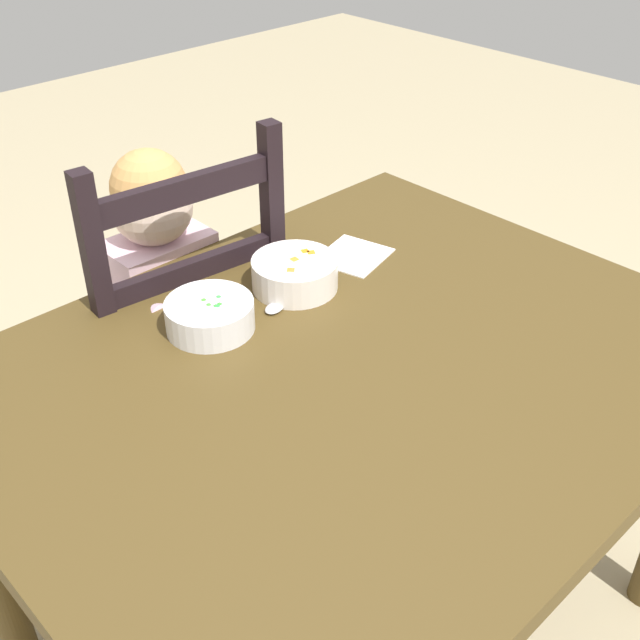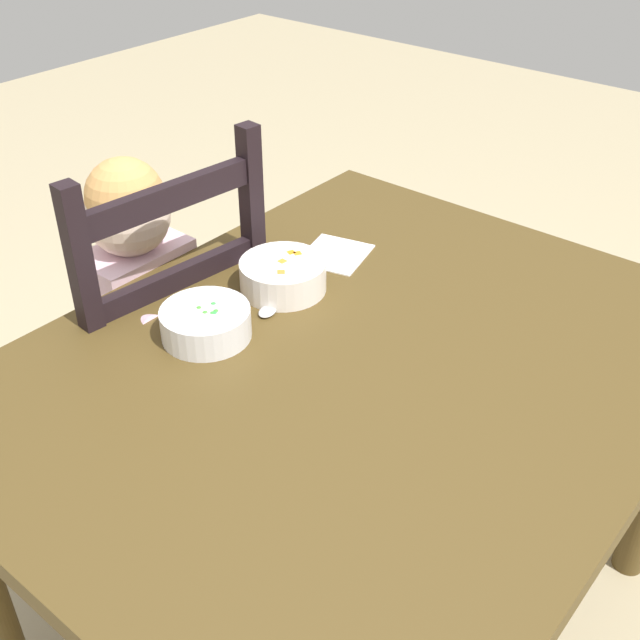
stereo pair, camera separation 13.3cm
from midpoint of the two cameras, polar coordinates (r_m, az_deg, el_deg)
The scene contains 8 objects.
ground_plane at distance 1.86m, azimuth -0.21°, elevation -21.08°, with size 8.00×8.00×0.00m, color tan.
dining_table at distance 1.39m, azimuth -0.27°, elevation -6.13°, with size 1.24×0.98×0.73m.
dining_chair at distance 1.80m, azimuth -13.91°, elevation -3.34°, with size 0.46×0.46×1.00m.
child_figure at distance 1.71m, azimuth -14.44°, elevation 0.95°, with size 0.32×0.31×0.94m.
bowl_of_peas at distance 1.39m, azimuth -10.98°, elevation -0.25°, with size 0.16×0.16×0.06m.
bowl_of_carrots at distance 1.50m, azimuth -5.23°, elevation 3.20°, with size 0.16×0.16×0.06m.
spoon at distance 1.46m, azimuth -6.09°, elevation 0.93°, with size 0.14×0.06×0.01m.
paper_napkin at distance 1.62m, azimuth -1.24°, elevation 4.70°, with size 0.14×0.12×0.00m, color white.
Camera 2 is at (-0.86, -0.63, 1.52)m, focal length 44.30 mm.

